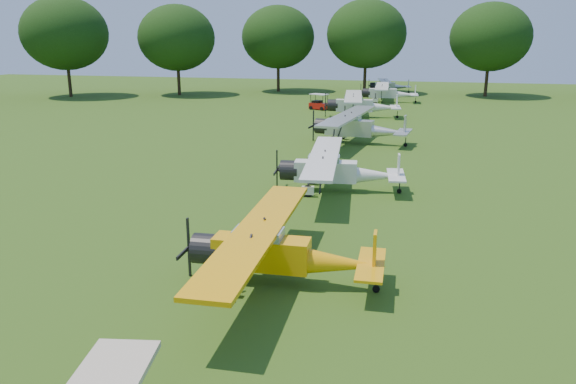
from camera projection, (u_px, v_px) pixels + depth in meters
name	position (u px, v px, depth m)	size (l,w,h in m)	color
ground	(287.00, 211.00, 26.52)	(160.00, 160.00, 0.00)	#244A12
tree_belt	(370.00, 35.00, 23.72)	(137.36, 130.27, 14.52)	black
aircraft_2	(276.00, 249.00, 18.42)	(6.69, 10.64, 2.10)	#F4A90A
aircraft_3	(335.00, 168.00, 29.49)	(6.86, 10.91, 2.14)	white
aircraft_4	(357.00, 125.00, 42.58)	(7.64, 12.14, 2.38)	silver
aircraft_5	(360.00, 104.00, 56.16)	(7.62, 12.12, 2.38)	white
aircraft_6	(387.00, 92.00, 68.89)	(7.08, 11.26, 2.22)	white
aircraft_7	(388.00, 85.00, 80.84)	(6.10, 9.67, 1.90)	silver
golf_cart	(319.00, 104.00, 62.37)	(2.31, 1.85, 1.73)	#B3150C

